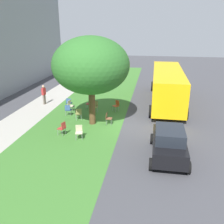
% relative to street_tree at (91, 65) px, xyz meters
% --- Properties ---
extents(ground, '(80.00, 80.00, 0.00)m').
position_rel_street_tree_xyz_m(ground, '(0.08, -2.31, -4.06)').
color(ground, '#424247').
extents(grass_verge, '(48.00, 6.00, 0.01)m').
position_rel_street_tree_xyz_m(grass_verge, '(0.08, 0.89, -4.06)').
color(grass_verge, '#3D752D').
rests_on(grass_verge, ground).
extents(sidewalk_strip, '(48.00, 2.80, 0.01)m').
position_rel_street_tree_xyz_m(sidewalk_strip, '(0.08, 5.29, -4.06)').
color(sidewalk_strip, '#ADA89E').
rests_on(sidewalk_strip, ground).
extents(street_tree, '(5.06, 5.06, 5.95)m').
position_rel_street_tree_xyz_m(street_tree, '(0.00, 0.00, 0.00)').
color(street_tree, brown).
rests_on(street_tree, ground).
extents(chair_0, '(0.59, 0.59, 0.88)m').
position_rel_street_tree_xyz_m(chair_0, '(2.90, -1.25, -3.55)').
color(chair_0, '#C64C1E').
rests_on(chair_0, ground).
extents(chair_1, '(0.43, 0.43, 0.88)m').
position_rel_street_tree_xyz_m(chair_1, '(2.88, 2.70, -3.55)').
color(chair_1, '#335184').
rests_on(chair_1, ground).
extents(chair_2, '(0.43, 0.43, 0.88)m').
position_rel_street_tree_xyz_m(chair_2, '(3.03, 0.99, -3.55)').
color(chair_2, '#B7332D').
rests_on(chair_2, ground).
extents(chair_3, '(0.51, 0.50, 0.88)m').
position_rel_street_tree_xyz_m(chair_3, '(-2.54, 0.20, -3.55)').
color(chair_3, beige).
rests_on(chair_3, ground).
extents(chair_4, '(0.42, 0.42, 0.88)m').
position_rel_street_tree_xyz_m(chair_4, '(0.04, -1.11, -3.55)').
color(chair_4, brown).
rests_on(chair_4, ground).
extents(chair_5, '(0.52, 0.52, 0.88)m').
position_rel_street_tree_xyz_m(chair_5, '(-2.19, 1.38, -3.55)').
color(chair_5, '#B7332D').
rests_on(chair_5, ground).
extents(chair_6, '(0.56, 0.56, 0.88)m').
position_rel_street_tree_xyz_m(chair_6, '(0.50, 1.15, -3.55)').
color(chair_6, olive).
rests_on(chair_6, ground).
extents(chair_7, '(0.45, 0.44, 0.88)m').
position_rel_street_tree_xyz_m(chair_7, '(2.40, 0.37, -3.55)').
color(chair_7, olive).
rests_on(chair_7, ground).
extents(chair_8, '(0.43, 0.43, 0.88)m').
position_rel_street_tree_xyz_m(chair_8, '(1.21, 2.19, -3.55)').
color(chair_8, '#335184').
rests_on(chair_8, ground).
extents(chair_9, '(0.49, 0.50, 0.88)m').
position_rel_street_tree_xyz_m(chair_9, '(2.28, 2.37, -3.55)').
color(chair_9, beige).
rests_on(chair_9, ground).
extents(parked_car, '(3.70, 1.92, 1.65)m').
position_rel_street_tree_xyz_m(parked_car, '(-3.85, -5.03, -3.23)').
color(parked_car, black).
rests_on(parked_car, ground).
extents(school_bus, '(10.40, 2.80, 2.88)m').
position_rel_street_tree_xyz_m(school_bus, '(5.88, -5.26, -2.31)').
color(school_bus, yellow).
rests_on(school_bus, ground).
extents(pedestrian_1, '(0.39, 0.26, 1.69)m').
position_rel_street_tree_xyz_m(pedestrian_1, '(3.61, 5.19, -3.14)').
color(pedestrian_1, '#726659').
rests_on(pedestrian_1, ground).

